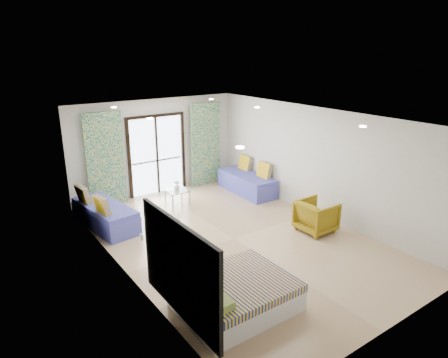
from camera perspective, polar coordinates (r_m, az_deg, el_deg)
floor at (r=8.95m, az=1.45°, el=-8.50°), size 5.00×7.50×0.01m
ceiling at (r=8.11m, az=1.60°, el=8.81°), size 5.00×7.50×0.01m
wall_back at (r=11.54m, az=-9.68°, el=4.55°), size 5.00×0.01×2.70m
wall_front at (r=6.09m, az=23.35°, el=-9.42°), size 5.00×0.01×2.70m
wall_left at (r=7.31m, az=-14.46°, el=-3.83°), size 0.01×7.50×2.70m
wall_right at (r=10.06m, az=13.04°, el=2.32°), size 0.01×7.50×2.70m
balcony_door at (r=11.54m, az=-9.59°, el=4.08°), size 1.76×0.08×2.28m
balcony_rail at (r=11.62m, az=-9.53°, el=2.61°), size 1.52×0.03×0.04m
curtain_left at (r=10.85m, az=-16.61°, el=2.62°), size 1.00×0.10×2.50m
curtain_right at (r=12.14m, az=-2.67°, el=4.97°), size 1.00×0.10×2.50m
downlight_a at (r=5.72m, az=2.30°, el=4.54°), size 0.12×0.12×0.02m
downlight_b at (r=7.71m, az=19.21°, el=7.11°), size 0.12×0.12×0.02m
downlight_c at (r=8.26m, az=-10.56°, el=8.48°), size 0.12×0.12×0.02m
downlight_d at (r=9.75m, az=4.74°, el=10.16°), size 0.12×0.12×0.02m
downlight_e at (r=10.09m, az=-15.44°, el=9.86°), size 0.12×0.12×0.02m
downlight_f at (r=11.34m, az=-1.84°, el=11.34°), size 0.12×0.12×0.02m
headboard at (r=5.80m, az=-6.44°, el=-12.74°), size 0.06×2.10×1.50m
switch_plate at (r=6.79m, az=-11.68°, el=-8.14°), size 0.02×0.10×0.10m
bed at (r=6.67m, az=1.54°, el=-16.16°), size 1.77×1.44×0.61m
daybed_left at (r=9.80m, az=-16.72°, el=-4.91°), size 1.03×2.06×0.97m
daybed_right at (r=11.66m, az=3.35°, el=-0.45°), size 0.83×1.99×0.97m
coffee_table at (r=10.86m, az=-6.72°, el=-1.79°), size 0.60×0.60×0.65m
vase at (r=10.88m, az=-6.76°, el=-1.06°), size 0.19×0.19×0.16m
armchair at (r=9.39m, az=13.07°, el=-4.98°), size 0.73×0.78×0.80m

